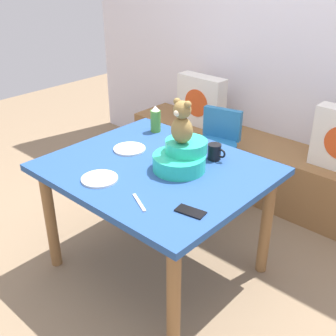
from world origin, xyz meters
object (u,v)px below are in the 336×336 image
object	(u,v)px
teddy_bear	(182,123)
ketchup_bottle	(156,119)
dining_table	(157,181)
dinner_plate_near	(100,179)
dinner_plate_far	(129,149)
highchair	(215,147)
pillow_floral_left	(201,101)
coffee_mug	(215,152)
infant_seat_teal	(181,157)
cell_phone	(190,212)

from	to	relation	value
teddy_bear	ketchup_bottle	size ratio (longest dim) A/B	1.35
dining_table	dinner_plate_near	xyz separation A→B (m)	(-0.12, -0.32, 0.11)
dinner_plate_far	highchair	bearing A→B (deg)	83.07
dinner_plate_far	dining_table	bearing A→B (deg)	-10.18
pillow_floral_left	dinner_plate_far	size ratio (longest dim) A/B	2.20
highchair	dinner_plate_near	bearing A→B (deg)	-86.61
dining_table	pillow_floral_left	bearing A→B (deg)	117.52
pillow_floral_left	dining_table	world-z (taller)	pillow_floral_left
ketchup_bottle	dinner_plate_near	size ratio (longest dim) A/B	0.92
ketchup_bottle	dining_table	bearing A→B (deg)	-45.85
coffee_mug	dinner_plate_far	distance (m)	0.54
infant_seat_teal	dinner_plate_near	xyz separation A→B (m)	(-0.24, -0.40, -0.07)
teddy_bear	dinner_plate_far	bearing A→B (deg)	-176.16
ketchup_bottle	dinner_plate_far	world-z (taller)	ketchup_bottle
cell_phone	dinner_plate_near	bearing A→B (deg)	88.78
cell_phone	highchair	bearing A→B (deg)	20.99
pillow_floral_left	infant_seat_teal	size ratio (longest dim) A/B	1.33
ketchup_bottle	cell_phone	world-z (taller)	ketchup_bottle
teddy_bear	ketchup_bottle	world-z (taller)	teddy_bear
pillow_floral_left	coffee_mug	size ratio (longest dim) A/B	3.67
dining_table	ketchup_bottle	world-z (taller)	ketchup_bottle
highchair	infant_seat_teal	xyz separation A→B (m)	(0.31, -0.75, 0.29)
dinner_plate_near	infant_seat_teal	bearing A→B (deg)	59.23
ketchup_bottle	cell_phone	xyz separation A→B (m)	(0.82, -0.62, -0.08)
teddy_bear	dinner_plate_near	bearing A→B (deg)	-120.80
teddy_bear	coffee_mug	distance (m)	0.33
teddy_bear	dinner_plate_near	distance (m)	0.54
dining_table	cell_phone	distance (m)	0.52
dinner_plate_far	cell_phone	xyz separation A→B (m)	(0.73, -0.29, -0.00)
dinner_plate_near	ketchup_bottle	bearing A→B (deg)	109.67
pillow_floral_left	dinner_plate_far	bearing A→B (deg)	-72.86
cell_phone	dining_table	bearing A→B (deg)	52.36
ketchup_bottle	cell_phone	bearing A→B (deg)	-37.01
highchair	dinner_plate_far	xyz separation A→B (m)	(-0.10, -0.78, 0.22)
teddy_bear	ketchup_bottle	bearing A→B (deg)	148.38
teddy_bear	dinner_plate_near	world-z (taller)	teddy_bear
dinner_plate_far	infant_seat_teal	bearing A→B (deg)	3.92
teddy_bear	dinner_plate_far	world-z (taller)	teddy_bear
pillow_floral_left	dinner_plate_near	distance (m)	1.66
highchair	coffee_mug	size ratio (longest dim) A/B	6.58
infant_seat_teal	dinner_plate_near	world-z (taller)	infant_seat_teal
pillow_floral_left	ketchup_bottle	size ratio (longest dim) A/B	2.38
teddy_bear	coffee_mug	bearing A→B (deg)	72.75
teddy_bear	cell_phone	distance (m)	0.53
coffee_mug	dinner_plate_far	bearing A→B (deg)	-152.06
highchair	infant_seat_teal	size ratio (longest dim) A/B	2.39
coffee_mug	ketchup_bottle	bearing A→B (deg)	171.97
pillow_floral_left	infant_seat_teal	xyz separation A→B (m)	(0.77, -1.17, 0.13)
dining_table	highchair	world-z (taller)	highchair
ketchup_bottle	dinner_plate_far	size ratio (longest dim) A/B	0.92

